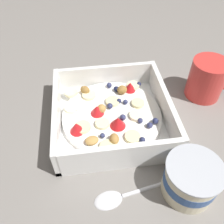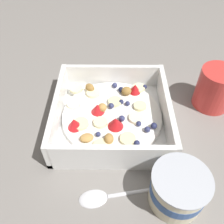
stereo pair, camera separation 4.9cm
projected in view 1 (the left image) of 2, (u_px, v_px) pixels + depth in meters
ground_plane at (121, 120)px, 0.51m from camera, size 2.40×2.40×0.00m
fruit_bowl at (112, 115)px, 0.50m from camera, size 0.23×0.23×0.06m
spoon at (124, 195)px, 0.40m from camera, size 0.05×0.17×0.01m
yogurt_cup at (191, 179)px, 0.38m from camera, size 0.09×0.09×0.07m
coffee_mug at (207, 79)px, 0.54m from camera, size 0.08×0.11×0.09m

